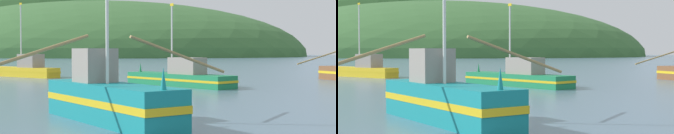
{
  "view_description": "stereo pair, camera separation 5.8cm",
  "coord_description": "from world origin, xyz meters",
  "views": [
    {
      "loc": [
        12.27,
        -5.85,
        2.61
      ],
      "look_at": [
        5.76,
        29.91,
        1.4
      ],
      "focal_mm": 52.51,
      "sensor_mm": 36.0,
      "label": 1
    },
    {
      "loc": [
        12.33,
        -5.84,
        2.61
      ],
      "look_at": [
        5.76,
        29.91,
        1.4
      ],
      "focal_mm": 52.51,
      "sensor_mm": 36.0,
      "label": 2
    }
  ],
  "objects": [
    {
      "name": "fishing_boat_yellow",
      "position": [
        -10.8,
        39.76,
        0.73
      ],
      "size": [
        9.58,
        5.69,
        7.4
      ],
      "rotation": [
        0.0,
        0.0,
        2.7
      ],
      "color": "gold",
      "rests_on": "ground"
    },
    {
      "name": "hill_far_left",
      "position": [
        -65.06,
        228.52,
        0.0
      ],
      "size": [
        199.94,
        159.95,
        52.87
      ],
      "primitive_type": "ellipsoid",
      "color": "#386633",
      "rests_on": "ground"
    },
    {
      "name": "hill_mid_right",
      "position": [
        -120.43,
        244.65,
        0.0
      ],
      "size": [
        140.93,
        112.75,
        91.13
      ],
      "primitive_type": "ellipsoid",
      "color": "#386633",
      "rests_on": "ground"
    },
    {
      "name": "fishing_boat_teal",
      "position": [
        6.92,
        11.37,
        0.87
      ],
      "size": [
        7.82,
        7.89,
        7.76
      ],
      "rotation": [
        0.0,
        0.0,
        5.5
      ],
      "color": "#147F84",
      "rests_on": "ground"
    },
    {
      "name": "fishing_boat_green",
      "position": [
        6.62,
        30.05,
        0.66
      ],
      "size": [
        9.07,
        7.72,
        6.17
      ],
      "rotation": [
        0.0,
        0.0,
        2.48
      ],
      "color": "#197A47",
      "rests_on": "ground"
    }
  ]
}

